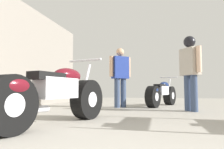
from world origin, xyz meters
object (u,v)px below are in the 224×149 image
(motorcycle_black_naked, at_px, (161,94))
(motorcycle_maroon_cruiser, at_px, (54,95))
(mechanic_in_blue, at_px, (120,74))
(mechanic_with_helmet, at_px, (190,66))

(motorcycle_black_naked, bearing_deg, motorcycle_maroon_cruiser, -110.58)
(motorcycle_maroon_cruiser, height_order, motorcycle_black_naked, motorcycle_maroon_cruiser)
(mechanic_in_blue, height_order, mechanic_with_helmet, mechanic_with_helmet)
(mechanic_in_blue, bearing_deg, motorcycle_maroon_cruiser, -96.11)
(mechanic_with_helmet, bearing_deg, motorcycle_maroon_cruiser, -130.35)
(motorcycle_black_naked, height_order, mechanic_with_helmet, mechanic_with_helmet)
(motorcycle_black_naked, bearing_deg, mechanic_in_blue, -146.57)
(mechanic_in_blue, bearing_deg, motorcycle_black_naked, 33.43)
(motorcycle_black_naked, distance_m, mechanic_in_blue, 1.44)
(mechanic_in_blue, bearing_deg, mechanic_with_helmet, -21.02)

